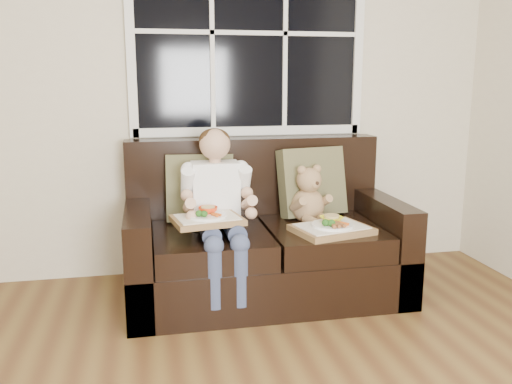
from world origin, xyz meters
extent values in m
cube|color=beige|center=(0.00, 2.50, 1.35)|extent=(4.50, 0.02, 2.70)
cube|color=black|center=(0.53, 2.48, 1.65)|extent=(1.50, 0.02, 1.25)
cube|color=white|center=(0.53, 2.47, 0.99)|extent=(1.58, 0.04, 0.06)
cube|color=white|center=(-0.25, 2.47, 1.65)|extent=(0.06, 0.04, 1.37)
cube|color=white|center=(1.31, 2.47, 1.65)|extent=(0.06, 0.04, 1.37)
cube|color=white|center=(0.53, 2.47, 1.65)|extent=(1.50, 0.03, 0.03)
cube|color=black|center=(0.53, 1.95, 0.15)|extent=(1.70, 0.90, 0.30)
cube|color=black|center=(-0.24, 1.95, 0.30)|extent=(0.15, 0.90, 0.60)
cube|color=black|center=(1.31, 1.95, 0.30)|extent=(0.15, 0.90, 0.60)
cube|color=black|center=(0.53, 2.33, 0.63)|extent=(1.70, 0.18, 0.66)
cube|color=black|center=(0.18, 1.87, 0.38)|extent=(0.68, 0.72, 0.15)
cube|color=black|center=(0.88, 1.87, 0.38)|extent=(0.68, 0.72, 0.15)
cube|color=brown|center=(0.15, 2.17, 0.66)|extent=(0.44, 0.24, 0.44)
cube|color=brown|center=(0.90, 2.17, 0.67)|extent=(0.48, 0.29, 0.46)
cube|color=white|center=(0.23, 2.00, 0.66)|extent=(0.28, 0.18, 0.39)
sphere|color=tan|center=(0.23, 1.99, 0.96)|extent=(0.19, 0.19, 0.19)
ellipsoid|color=#372311|center=(0.23, 2.00, 0.99)|extent=(0.19, 0.19, 0.13)
cylinder|color=#374160|center=(0.16, 1.78, 0.50)|extent=(0.11, 0.35, 0.11)
cylinder|color=#374160|center=(0.30, 1.78, 0.50)|extent=(0.11, 0.35, 0.11)
cylinder|color=#374160|center=(0.16, 1.54, 0.29)|extent=(0.10, 0.10, 0.33)
cylinder|color=#374160|center=(0.30, 1.54, 0.29)|extent=(0.10, 0.10, 0.33)
cylinder|color=tan|center=(0.06, 1.87, 0.70)|extent=(0.07, 0.35, 0.27)
cylinder|color=tan|center=(0.40, 1.87, 0.70)|extent=(0.07, 0.35, 0.27)
ellipsoid|color=#9B7C52|center=(0.83, 2.03, 0.55)|extent=(0.26, 0.23, 0.23)
sphere|color=#9B7C52|center=(0.83, 2.02, 0.72)|extent=(0.20, 0.20, 0.16)
sphere|color=#9B7C52|center=(0.77, 2.02, 0.78)|extent=(0.06, 0.06, 0.06)
sphere|color=#9B7C52|center=(0.89, 2.02, 0.78)|extent=(0.06, 0.06, 0.06)
sphere|color=#9B7C52|center=(0.83, 1.95, 0.70)|extent=(0.06, 0.06, 0.06)
sphere|color=#312016|center=(0.83, 1.93, 0.71)|extent=(0.02, 0.02, 0.02)
cylinder|color=#9B7C52|center=(0.78, 1.91, 0.48)|extent=(0.09, 0.14, 0.06)
cylinder|color=#9B7C52|center=(0.88, 1.91, 0.48)|extent=(0.09, 0.14, 0.06)
cube|color=olive|center=(0.15, 1.75, 0.56)|extent=(0.43, 0.35, 0.03)
cube|color=silver|center=(0.15, 1.75, 0.58)|extent=(0.37, 0.30, 0.01)
cylinder|color=white|center=(0.15, 1.74, 0.59)|extent=(0.22, 0.22, 0.01)
imported|color=#FF4215|center=(0.16, 1.78, 0.61)|extent=(0.13, 0.13, 0.03)
cylinder|color=tan|center=(0.16, 1.78, 0.62)|extent=(0.08, 0.08, 0.02)
ellipsoid|color=#26581B|center=(0.10, 1.70, 0.61)|extent=(0.04, 0.04, 0.04)
ellipsoid|color=#26581B|center=(0.13, 1.69, 0.61)|extent=(0.04, 0.04, 0.04)
cylinder|color=#DE5A18|center=(0.19, 1.70, 0.60)|extent=(0.04, 0.06, 0.01)
cube|color=olive|center=(0.89, 1.73, 0.47)|extent=(0.50, 0.42, 0.04)
cube|color=silver|center=(0.89, 1.73, 0.49)|extent=(0.44, 0.36, 0.01)
cylinder|color=white|center=(0.89, 1.72, 0.50)|extent=(0.25, 0.25, 0.02)
imported|color=yellow|center=(0.90, 1.76, 0.52)|extent=(0.16, 0.16, 0.03)
cylinder|color=tan|center=(0.90, 1.76, 0.53)|extent=(0.09, 0.09, 0.02)
ellipsoid|color=#26581B|center=(0.83, 1.68, 0.53)|extent=(0.05, 0.05, 0.04)
ellipsoid|color=#26581B|center=(0.86, 1.66, 0.53)|extent=(0.05, 0.05, 0.04)
cylinder|color=#DE5A18|center=(0.93, 1.67, 0.52)|extent=(0.05, 0.07, 0.02)
cylinder|color=brown|center=(0.89, 1.65, 0.52)|extent=(0.03, 0.09, 0.02)
camera|label=1|loc=(-0.18, -1.23, 1.35)|focal=38.00mm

